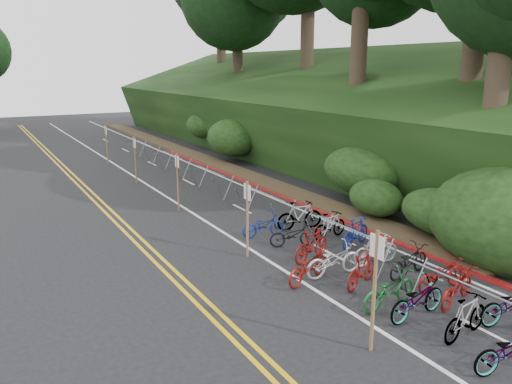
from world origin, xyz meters
TOP-DOWN VIEW (x-y plane):
  - ground at (0.00, 0.00)m, footprint 120.00×120.00m
  - road_markings at (0.63, 10.10)m, footprint 7.47×80.00m
  - red_curb at (5.70, 12.00)m, footprint 0.25×28.00m
  - embankment at (12.96, 19.04)m, footprint 14.30×48.14m
  - bike_rack_front at (2.76, -1.44)m, footprint 1.12×3.37m
  - bike_racks_rest at (3.00, 13.00)m, footprint 1.14×23.00m
  - signpost_near at (0.25, -1.12)m, footprint 0.08×0.40m
  - signposts_rest at (0.60, 14.00)m, footprint 0.08×18.40m
  - bike_front at (1.15, 2.44)m, footprint 1.19×1.92m
  - bike_valet at (3.02, 1.31)m, footprint 3.18×11.39m

SIDE VIEW (x-z plane):
  - ground at x=0.00m, z-range 0.00..0.00m
  - road_markings at x=0.63m, z-range 0.00..0.01m
  - red_curb at x=5.70m, z-range 0.00..0.10m
  - bike_front at x=1.15m, z-range 0.00..0.95m
  - bike_valet at x=3.02m, z-range -0.06..1.03m
  - bike_rack_front at x=2.76m, z-range 0.28..1.40m
  - bike_racks_rest at x=3.00m, z-range 0.27..1.44m
  - signposts_rest at x=0.60m, z-range 0.18..2.68m
  - signpost_near at x=0.25m, z-range 0.19..2.91m
  - embankment at x=12.96m, z-range -1.99..7.12m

